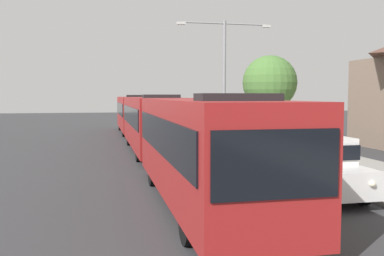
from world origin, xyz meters
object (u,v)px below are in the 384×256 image
object	(u,v)px
white_suv	(313,163)
roadside_tree	(270,83)
bus_middle	(135,113)
streetlamp_mid	(224,66)
bus_second_in_line	(153,122)
bus_lead	(203,147)

from	to	relation	value
white_suv	roadside_tree	world-z (taller)	roadside_tree
bus_middle	roadside_tree	world-z (taller)	roadside_tree
streetlamp_mid	bus_second_in_line	bearing A→B (deg)	-142.97
bus_lead	bus_middle	xyz separation A→B (m)	(0.00, 24.60, 0.00)
roadside_tree	bus_middle	bearing A→B (deg)	124.23
bus_lead	bus_second_in_line	size ratio (longest dim) A/B	0.89
streetlamp_mid	bus_lead	bearing A→B (deg)	-108.38
bus_middle	streetlamp_mid	xyz separation A→B (m)	(5.40, -8.36, 3.44)
bus_lead	roadside_tree	distance (m)	15.63
streetlamp_mid	roadside_tree	bearing A→B (deg)	-51.88
bus_middle	white_suv	distance (m)	24.47
bus_middle	roadside_tree	bearing A→B (deg)	-55.77
bus_lead	bus_second_in_line	distance (m)	12.17
bus_second_in_line	streetlamp_mid	world-z (taller)	streetlamp_mid
white_suv	bus_middle	bearing A→B (deg)	98.70
bus_second_in_line	white_suv	world-z (taller)	bus_second_in_line
bus_second_in_line	roadside_tree	bearing A→B (deg)	9.95
bus_lead	white_suv	distance (m)	3.78
streetlamp_mid	roadside_tree	world-z (taller)	streetlamp_mid
bus_middle	roadside_tree	size ratio (longest dim) A/B	1.96
white_suv	streetlamp_mid	bearing A→B (deg)	83.87
bus_second_in_line	bus_middle	size ratio (longest dim) A/B	1.10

